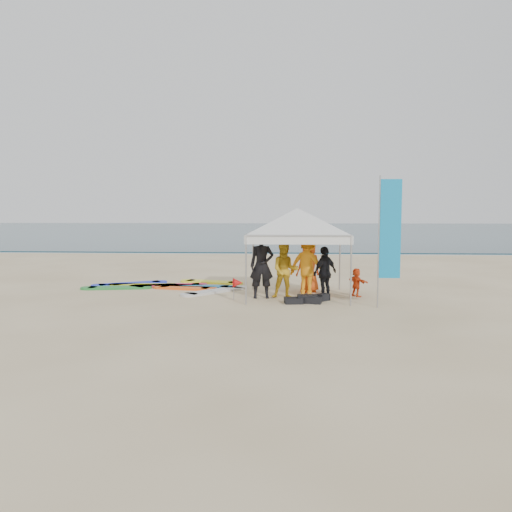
{
  "coord_description": "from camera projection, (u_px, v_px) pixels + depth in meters",
  "views": [
    {
      "loc": [
        1.5,
        -12.73,
        2.54
      ],
      "look_at": [
        0.57,
        2.6,
        1.2
      ],
      "focal_mm": 35.0,
      "sensor_mm": 36.0,
      "label": 1
    }
  ],
  "objects": [
    {
      "name": "ground",
      "position": [
        228.0,
        310.0,
        12.97
      ],
      "size": [
        120.0,
        120.0,
        0.0
      ],
      "primitive_type": "plane",
      "color": "beige",
      "rests_on": "ground"
    },
    {
      "name": "ocean",
      "position": [
        276.0,
        230.0,
        72.63
      ],
      "size": [
        160.0,
        84.0,
        0.08
      ],
      "primitive_type": "cube",
      "color": "#0C2633",
      "rests_on": "ground"
    },
    {
      "name": "shoreline_foam",
      "position": [
        262.0,
        253.0,
        31.07
      ],
      "size": [
        160.0,
        1.2,
        0.01
      ],
      "primitive_type": "cube",
      "color": "silver",
      "rests_on": "ground"
    },
    {
      "name": "person_black_a",
      "position": [
        262.0,
        266.0,
        14.77
      ],
      "size": [
        0.77,
        0.56,
        1.94
      ],
      "primitive_type": "imported",
      "rotation": [
        0.0,
        0.0,
        0.14
      ],
      "color": "black",
      "rests_on": "ground"
    },
    {
      "name": "person_yellow",
      "position": [
        285.0,
        270.0,
        14.79
      ],
      "size": [
        0.83,
        0.66,
        1.65
      ],
      "primitive_type": "imported",
      "rotation": [
        0.0,
        0.0,
        0.04
      ],
      "color": "gold",
      "rests_on": "ground"
    },
    {
      "name": "person_orange_a",
      "position": [
        308.0,
        265.0,
        15.0
      ],
      "size": [
        1.44,
        1.25,
        1.94
      ],
      "primitive_type": "imported",
      "rotation": [
        0.0,
        0.0,
        2.61
      ],
      "color": "orange",
      "rests_on": "ground"
    },
    {
      "name": "person_black_b",
      "position": [
        325.0,
        273.0,
        14.63
      ],
      "size": [
        0.92,
        0.91,
        1.56
      ],
      "primitive_type": "imported",
      "rotation": [
        0.0,
        0.0,
        3.9
      ],
      "color": "black",
      "rests_on": "ground"
    },
    {
      "name": "person_orange_b",
      "position": [
        309.0,
        266.0,
        15.87
      ],
      "size": [
        0.96,
        0.83,
        1.66
      ],
      "primitive_type": "imported",
      "rotation": [
        0.0,
        0.0,
        3.58
      ],
      "color": "#E54E14",
      "rests_on": "ground"
    },
    {
      "name": "person_seated",
      "position": [
        356.0,
        282.0,
        15.1
      ],
      "size": [
        0.66,
        0.81,
        0.86
      ],
      "primitive_type": "imported",
      "rotation": [
        0.0,
        0.0,
        2.16
      ],
      "color": "#E44114",
      "rests_on": "ground"
    },
    {
      "name": "canopy_tent",
      "position": [
        297.0,
        208.0,
        14.92
      ],
      "size": [
        4.06,
        4.06,
        3.06
      ],
      "color": "#A5A5A8",
      "rests_on": "ground"
    },
    {
      "name": "feather_flag",
      "position": [
        389.0,
        231.0,
        13.15
      ],
      "size": [
        0.59,
        0.04,
        3.51
      ],
      "color": "#A5A5A8",
      "rests_on": "ground"
    },
    {
      "name": "marker_pennant",
      "position": [
        238.0,
        283.0,
        14.54
      ],
      "size": [
        0.28,
        0.28,
        0.64
      ],
      "color": "#A5A5A8",
      "rests_on": "ground"
    },
    {
      "name": "gear_pile",
      "position": [
        307.0,
        299.0,
        14.08
      ],
      "size": [
        1.35,
        0.94,
        0.22
      ],
      "color": "black",
      "rests_on": "ground"
    },
    {
      "name": "surfboard_spread",
      "position": [
        171.0,
        286.0,
        17.01
      ],
      "size": [
        5.21,
        3.5,
        0.07
      ],
      "color": "#F11C4B",
      "rests_on": "ground"
    }
  ]
}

